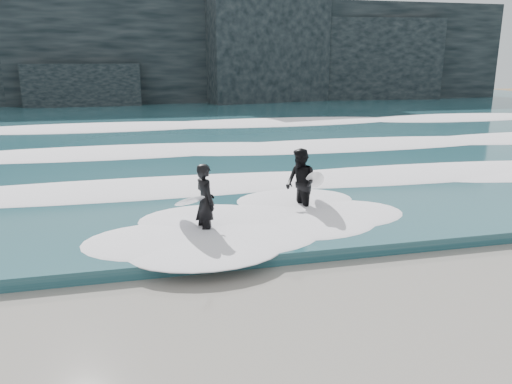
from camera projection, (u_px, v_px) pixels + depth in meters
ground at (372, 333)px, 8.31m from camera, size 120.00×120.00×0.00m
sea at (188, 121)px, 35.50m from camera, size 90.00×52.00×0.30m
headland at (168, 53)px, 50.21m from camera, size 70.00×9.00×10.00m
foam_near at (251, 183)px, 16.66m from camera, size 60.00×3.20×0.20m
foam_mid at (217, 148)px, 23.23m from camera, size 60.00×4.00×0.24m
foam_far at (194, 123)px, 31.67m from camera, size 60.00×4.80×0.30m
surfer_left at (203, 202)px, 12.37m from camera, size 1.18×2.06×1.96m
surfer_right at (301, 184)px, 14.13m from camera, size 1.42×1.86×2.00m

